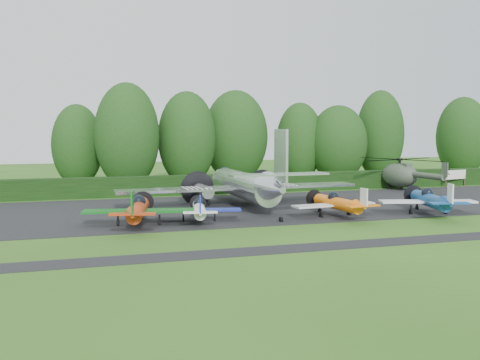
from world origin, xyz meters
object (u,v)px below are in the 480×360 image
object	(u,v)px
light_plane_orange	(337,203)
sign_board	(456,175)
light_plane_white	(199,209)
helicopter	(400,173)
light_plane_blue	(430,200)
transport_plane	(245,185)
light_plane_red	(138,209)

from	to	relation	value
light_plane_orange	sign_board	size ratio (longest dim) A/B	2.09
light_plane_white	helicopter	distance (m)	29.90
light_plane_white	light_plane_orange	world-z (taller)	light_plane_orange
helicopter	light_plane_orange	bearing A→B (deg)	-130.03
sign_board	light_plane_blue	bearing A→B (deg)	-121.35
transport_plane	light_plane_red	size ratio (longest dim) A/B	2.69
light_plane_red	light_plane_orange	size ratio (longest dim) A/B	1.13
light_plane_orange	light_plane_blue	xyz separation A→B (m)	(7.48, -1.15, 0.12)
transport_plane	light_plane_orange	bearing A→B (deg)	-51.68
light_plane_orange	light_plane_red	bearing A→B (deg)	-174.57
transport_plane	light_plane_red	world-z (taller)	transport_plane
light_plane_orange	helicopter	world-z (taller)	helicopter
light_plane_red	helicopter	bearing A→B (deg)	14.90
light_plane_white	light_plane_orange	size ratio (longest dim) A/B	0.90
transport_plane	light_plane_white	world-z (taller)	transport_plane
light_plane_red	helicopter	xyz separation A→B (m)	(30.62, 15.01, 0.65)
transport_plane	light_plane_blue	size ratio (longest dim) A/B	2.75
helicopter	sign_board	size ratio (longest dim) A/B	3.70
light_plane_white	light_plane_blue	bearing A→B (deg)	-17.17
light_plane_white	helicopter	xyz separation A→B (m)	(26.19, 14.41, 0.90)
light_plane_white	light_plane_blue	world-z (taller)	light_plane_blue
light_plane_orange	transport_plane	bearing A→B (deg)	132.79
light_plane_red	light_plane_blue	xyz separation A→B (m)	(22.57, -1.42, -0.02)
transport_plane	light_plane_orange	size ratio (longest dim) A/B	3.04
light_plane_blue	helicopter	xyz separation A→B (m)	(8.06, 16.43, 0.68)
light_plane_white	sign_board	distance (m)	38.01
transport_plane	sign_board	bearing A→B (deg)	19.79
light_plane_red	light_plane_white	xyz separation A→B (m)	(4.44, 0.61, -0.25)
light_plane_red	transport_plane	bearing A→B (deg)	23.62
transport_plane	light_plane_red	xyz separation A→B (m)	(-9.85, -6.85, -0.72)
light_plane_blue	helicopter	bearing A→B (deg)	48.97
light_plane_blue	helicopter	distance (m)	18.31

